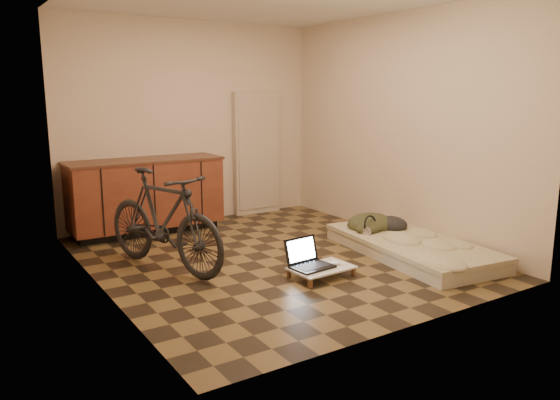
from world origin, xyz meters
TOP-DOWN VIEW (x-y plane):
  - room_shell at (0.00, 0.00)m, footprint 3.50×4.00m
  - cabinets at (-0.75, 1.70)m, footprint 1.84×0.62m
  - appliance_panel at (0.95, 1.94)m, footprint 0.70×0.10m
  - bicycle at (-1.08, 0.25)m, footprint 0.99×1.74m
  - futon at (1.30, -0.71)m, footprint 1.16×2.05m
  - clothing_pile at (1.33, -0.12)m, footprint 0.65×0.56m
  - headphones at (1.11, -0.27)m, footprint 0.32×0.31m
  - lap_desk at (0.07, -0.76)m, footprint 0.60×0.41m
  - laptop at (-0.03, -0.69)m, footprint 0.40×0.37m
  - mouse at (0.23, -0.78)m, footprint 0.09×0.12m

SIDE VIEW (x-z plane):
  - futon at x=1.30m, z-range 0.00..0.17m
  - lap_desk at x=0.07m, z-range 0.04..0.13m
  - mouse at x=0.23m, z-range 0.10..0.13m
  - laptop at x=-0.03m, z-range 0.02..0.28m
  - headphones at x=1.11m, z-range 0.17..0.35m
  - clothing_pile at x=1.33m, z-range 0.17..0.41m
  - cabinets at x=-0.75m, z-range 0.01..0.92m
  - bicycle at x=-1.08m, z-range 0.00..1.08m
  - appliance_panel at x=0.95m, z-range 0.00..1.70m
  - room_shell at x=0.00m, z-range 0.00..2.60m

